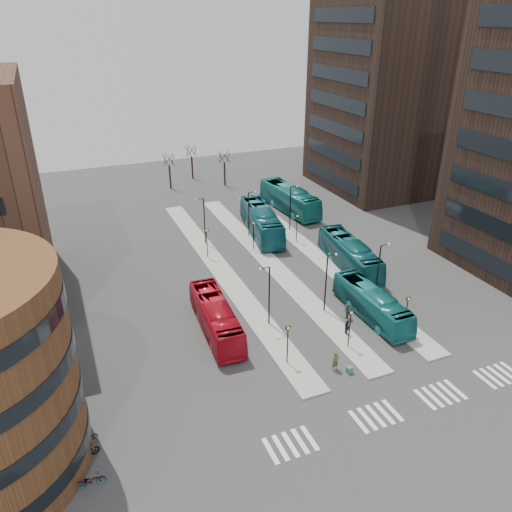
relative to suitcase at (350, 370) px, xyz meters
name	(u,v)px	position (x,y,z in m)	size (l,w,h in m)	color
ground	(423,451)	(0.15, -8.96, -0.30)	(160.00, 160.00, 0.00)	#2F2F32
island_left	(222,271)	(-3.85, 21.04, -0.22)	(2.50, 45.00, 0.15)	gray
island_mid	(269,262)	(2.15, 21.04, -0.22)	(2.50, 45.00, 0.15)	gray
island_right	(314,253)	(8.15, 21.04, -0.22)	(2.50, 45.00, 0.15)	gray
suitcase	(350,370)	(0.00, 0.00, 0.00)	(0.47, 0.38, 0.59)	navy
red_bus	(216,317)	(-8.21, 9.94, 1.24)	(2.59, 11.05, 3.08)	#B30D1E
teal_bus_a	(372,303)	(6.51, 6.52, 1.17)	(2.46, 10.51, 2.93)	#166D6E
teal_bus_b	(261,221)	(4.62, 29.27, 1.55)	(3.09, 13.22, 3.68)	#145B67
teal_bus_c	(350,254)	(10.20, 16.39, 1.38)	(2.81, 12.00, 3.34)	#135960
teal_bus_d	(289,199)	(12.00, 35.83, 1.55)	(3.09, 13.22, 3.68)	#156C6C
traveller	(336,361)	(-0.90, 0.82, 0.59)	(0.65, 0.42, 1.77)	#494C2D
commuter_a	(238,337)	(-7.12, 7.05, 0.63)	(0.90, 0.70, 1.85)	black
commuter_b	(347,328)	(2.62, 4.70, 0.49)	(0.92, 0.38, 1.57)	black
commuter_c	(347,311)	(4.13, 7.14, 0.48)	(1.01, 0.58, 1.56)	black
bicycle_near	(91,480)	(-20.85, -3.16, 0.19)	(0.64, 1.83, 0.96)	gray
bicycle_mid	(86,452)	(-20.85, -0.72, 0.22)	(0.48, 1.70, 1.02)	gray
bicycle_far	(85,440)	(-20.85, 0.36, 0.19)	(0.65, 1.85, 0.97)	gray
crosswalk_stripes	(406,406)	(1.90, -4.96, -0.29)	(22.35, 2.40, 0.01)	silver
tower_far	(391,95)	(32.12, 41.04, 14.70)	(20.12, 20.00, 30.00)	black
sign_poles	(293,270)	(1.75, 14.04, 2.11)	(12.45, 22.12, 3.65)	black
lamp_posts	(282,241)	(2.78, 19.04, 3.28)	(14.04, 20.24, 6.12)	black
bare_trees	(196,169)	(2.81, 53.71, 2.43)	(10.97, 8.14, 5.90)	black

